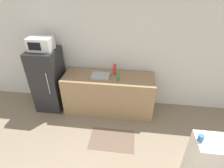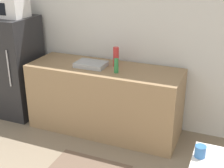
% 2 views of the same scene
% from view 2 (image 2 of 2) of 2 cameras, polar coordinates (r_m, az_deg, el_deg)
% --- Properties ---
extents(wall_back, '(8.00, 0.06, 2.60)m').
position_cam_2_polar(wall_back, '(4.42, -1.93, 9.74)').
color(wall_back, silver).
rests_on(wall_back, ground_plane).
extents(refrigerator, '(0.61, 0.69, 1.48)m').
position_cam_2_polar(refrigerator, '(4.85, -17.15, 2.97)').
color(refrigerator, '#232326').
rests_on(refrigerator, ground_plane).
extents(microwave, '(0.49, 0.35, 0.27)m').
position_cam_2_polar(microwave, '(4.65, -18.39, 13.17)').
color(microwave, white).
rests_on(microwave, refrigerator).
extents(counter, '(2.04, 0.70, 0.92)m').
position_cam_2_polar(counter, '(4.24, -1.39, -2.82)').
color(counter, '#937551').
rests_on(counter, ground_plane).
extents(sink_basin, '(0.40, 0.27, 0.06)m').
position_cam_2_polar(sink_basin, '(4.09, -3.85, 3.61)').
color(sink_basin, '#9EA3A8').
rests_on(sink_basin, counter).
extents(bottle_tall, '(0.08, 0.08, 0.25)m').
position_cam_2_polar(bottle_tall, '(4.08, 0.73, 5.03)').
color(bottle_tall, red).
rests_on(bottle_tall, counter).
extents(bottle_short, '(0.06, 0.06, 0.18)m').
position_cam_2_polar(bottle_short, '(3.84, 0.78, 3.36)').
color(bottle_short, '#2D7F42').
rests_on(bottle_short, counter).
extents(jar, '(0.08, 0.08, 0.08)m').
position_cam_2_polar(jar, '(2.19, 15.84, -11.76)').
color(jar, '#336BB2').
rests_on(jar, shelf_cabinet).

